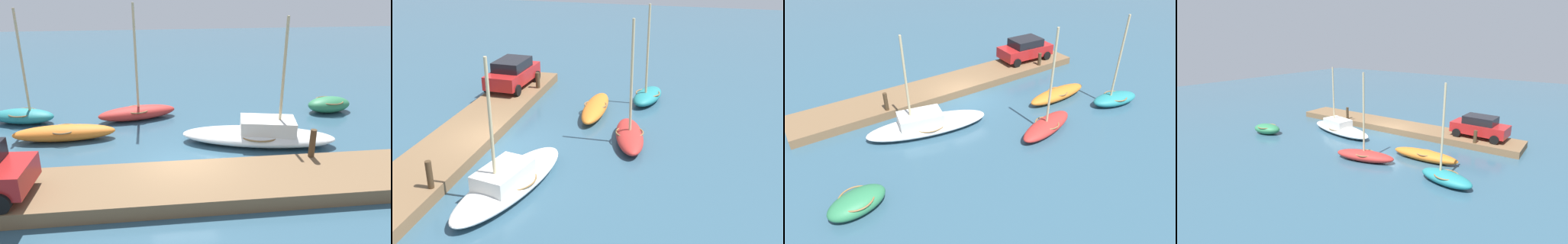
% 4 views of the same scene
% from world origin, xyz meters
% --- Properties ---
extents(ground_plane, '(84.00, 84.00, 0.00)m').
position_xyz_m(ground_plane, '(0.00, 0.00, 0.00)').
color(ground_plane, '#33566B').
extents(dock_platform, '(20.16, 2.88, 0.51)m').
position_xyz_m(dock_platform, '(0.00, -1.72, 0.25)').
color(dock_platform, brown).
rests_on(dock_platform, ground_plane).
extents(rowboat_red, '(4.15, 2.12, 5.77)m').
position_xyz_m(rowboat_red, '(-1.85, 5.73, 0.41)').
color(rowboat_red, '#B72D28').
rests_on(rowboat_red, ground_plane).
extents(sailboat_white, '(6.89, 3.31, 5.46)m').
position_xyz_m(sailboat_white, '(3.54, 1.98, 0.45)').
color(sailboat_white, white).
rests_on(sailboat_white, ground_plane).
extents(dinghy_green, '(2.63, 1.78, 0.82)m').
position_xyz_m(dinghy_green, '(8.43, 5.65, 0.42)').
color(dinghy_green, '#2D7A4C').
rests_on(dinghy_green, ground_plane).
extents(rowboat_orange, '(4.50, 1.28, 0.69)m').
position_xyz_m(rowboat_orange, '(-5.03, 3.39, 0.35)').
color(rowboat_orange, orange).
rests_on(rowboat_orange, ground_plane).
extents(rowboat_teal, '(3.30, 1.86, 5.57)m').
position_xyz_m(rowboat_teal, '(-7.50, 5.86, 0.42)').
color(rowboat_teal, teal).
rests_on(rowboat_teal, ground_plane).
extents(mooring_post_west, '(0.25, 0.25, 0.92)m').
position_xyz_m(mooring_post_west, '(-7.02, -0.53, 0.96)').
color(mooring_post_west, '#47331E').
rests_on(mooring_post_west, dock_platform).
extents(mooring_post_mid_west, '(0.23, 0.23, 1.09)m').
position_xyz_m(mooring_post_mid_west, '(4.81, -0.53, 1.05)').
color(mooring_post_mid_west, '#47331E').
rests_on(mooring_post_mid_west, dock_platform).
extents(parked_car, '(4.13, 2.24, 1.65)m').
position_xyz_m(parked_car, '(-6.86, -2.01, 1.36)').
color(parked_car, '#B21E1E').
rests_on(parked_car, dock_platform).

